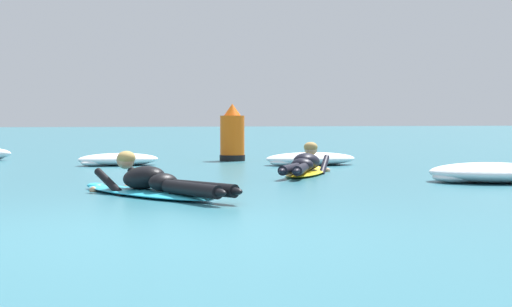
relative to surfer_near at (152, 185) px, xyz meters
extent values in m
plane|color=#2D6B7A|center=(-0.35, 7.09, -0.13)|extent=(120.00, 120.00, 0.00)
ellipsoid|color=#2DB2D1|center=(-0.05, 0.10, -0.10)|extent=(1.59, 2.36, 0.07)
ellipsoid|color=#2DB2D1|center=(-0.56, 1.10, -0.09)|extent=(0.28, 0.27, 0.06)
ellipsoid|color=black|center=(-0.07, 0.15, 0.07)|extent=(0.65, 0.76, 0.34)
ellipsoid|color=black|center=(0.10, -0.19, 0.04)|extent=(0.43, 0.40, 0.20)
cylinder|color=black|center=(0.31, -0.79, 0.01)|extent=(0.51, 0.93, 0.14)
ellipsoid|color=black|center=(0.50, -1.22, 0.01)|extent=(0.19, 0.24, 0.08)
cylinder|color=black|center=(0.45, -0.71, 0.01)|extent=(0.60, 0.89, 0.14)
ellipsoid|color=black|center=(0.69, -1.13, 0.01)|extent=(0.19, 0.24, 0.08)
cylinder|color=black|center=(-0.43, 0.37, -0.01)|extent=(0.35, 0.57, 0.34)
sphere|color=tan|center=(-0.61, 0.71, -0.11)|extent=(0.09, 0.09, 0.09)
cylinder|color=black|center=(-0.03, 0.55, -0.01)|extent=(0.35, 0.57, 0.34)
sphere|color=tan|center=(-0.20, 0.88, -0.11)|extent=(0.09, 0.09, 0.09)
sphere|color=tan|center=(-0.25, 0.49, 0.25)|extent=(0.21, 0.21, 0.21)
ellipsoid|color=#AD894C|center=(-0.24, 0.47, 0.28)|extent=(0.29, 0.28, 0.16)
ellipsoid|color=yellow|center=(2.73, 2.83, -0.10)|extent=(1.39, 2.00, 0.07)
ellipsoid|color=yellow|center=(3.18, 3.67, -0.09)|extent=(0.25, 0.26, 0.06)
ellipsoid|color=black|center=(2.75, 2.88, 0.07)|extent=(0.66, 0.76, 0.34)
ellipsoid|color=black|center=(2.58, 2.55, 0.04)|extent=(0.43, 0.41, 0.20)
cylinder|color=black|center=(2.24, 2.10, 0.01)|extent=(0.54, 0.76, 0.14)
ellipsoid|color=black|center=(2.03, 1.75, 0.01)|extent=(0.19, 0.24, 0.08)
cylinder|color=black|center=(2.39, 2.02, 0.01)|extent=(0.46, 0.79, 0.14)
ellipsoid|color=black|center=(2.22, 1.65, 0.01)|extent=(0.19, 0.24, 0.08)
cylinder|color=black|center=(2.73, 3.30, -0.01)|extent=(0.35, 0.55, 0.33)
sphere|color=tan|center=(2.91, 3.63, -0.11)|extent=(0.09, 0.09, 0.09)
cylinder|color=black|center=(3.11, 3.07, -0.01)|extent=(0.35, 0.55, 0.33)
sphere|color=tan|center=(3.28, 3.39, -0.11)|extent=(0.09, 0.09, 0.09)
sphere|color=tan|center=(2.93, 3.21, 0.25)|extent=(0.21, 0.21, 0.21)
ellipsoid|color=#AD894C|center=(2.92, 3.20, 0.28)|extent=(0.29, 0.28, 0.16)
ellipsoid|color=white|center=(3.58, 5.18, -0.01)|extent=(1.70, 0.92, 0.24)
ellipsoid|color=white|center=(4.01, 5.32, -0.05)|extent=(0.70, 0.58, 0.17)
ellipsoid|color=white|center=(3.07, 5.09, -0.07)|extent=(0.70, 0.58, 0.13)
ellipsoid|color=white|center=(0.14, 5.96, -0.02)|extent=(1.52, 0.85, 0.23)
ellipsoid|color=white|center=(0.50, 6.09, -0.05)|extent=(0.60, 0.48, 0.16)
ellipsoid|color=white|center=(-0.30, 5.85, -0.07)|extent=(0.64, 0.57, 0.12)
ellipsoid|color=white|center=(4.71, 0.81, 0.00)|extent=(1.98, 1.69, 0.27)
ellipsoid|color=white|center=(4.21, 0.88, -0.06)|extent=(0.79, 0.79, 0.15)
cylinder|color=#EA5B0F|center=(2.52, 6.99, 0.33)|extent=(0.49, 0.49, 0.92)
cone|color=#EA5B0F|center=(2.52, 6.99, 0.91)|extent=(0.34, 0.34, 0.24)
cylinder|color=black|center=(2.52, 6.99, -0.07)|extent=(0.52, 0.52, 0.12)
camera|label=1|loc=(-1.14, -9.05, 0.75)|focal=57.07mm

